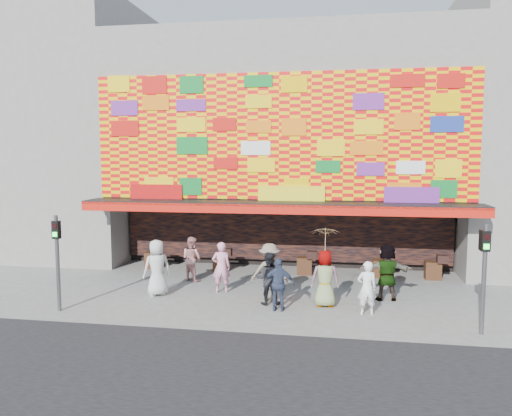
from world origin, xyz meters
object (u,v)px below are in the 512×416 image
(ped_h, at_px, (367,288))
(parasol, at_px, (326,241))
(ped_a, at_px, (157,268))
(ped_c, at_px, (268,278))
(ped_b, at_px, (221,267))
(ped_e, at_px, (279,284))
(ped_d, at_px, (270,272))
(ped_i, at_px, (192,259))
(ped_f, at_px, (387,272))
(signal_left, at_px, (57,252))
(signal_right, at_px, (484,267))
(ped_g, at_px, (325,278))

(ped_h, bearing_deg, parasol, -37.26)
(ped_a, xyz_separation_m, ped_c, (3.92, -0.40, -0.11))
(ped_b, bearing_deg, ped_e, 129.94)
(ped_d, bearing_deg, ped_i, -39.54)
(ped_a, relative_size, ped_f, 1.01)
(signal_left, relative_size, ped_d, 1.56)
(ped_c, bearing_deg, signal_left, 6.49)
(ped_d, height_order, ped_h, ped_d)
(ped_c, bearing_deg, ped_e, 115.50)
(ped_h, height_order, ped_i, ped_i)
(signal_right, relative_size, ped_d, 1.56)
(ped_b, distance_m, ped_f, 5.68)
(ped_d, xyz_separation_m, ped_f, (3.85, 0.71, -0.00))
(ped_f, bearing_deg, ped_i, -18.33)
(ped_f, height_order, ped_h, ped_f)
(ped_a, relative_size, ped_g, 1.06)
(ped_a, distance_m, ped_e, 4.47)
(ped_e, bearing_deg, ped_g, -153.83)
(ped_d, bearing_deg, ped_f, -175.95)
(signal_right, distance_m, ped_d, 6.54)
(ped_h, bearing_deg, ped_d, -28.89)
(ped_c, xyz_separation_m, ped_h, (3.10, -0.55, -0.03))
(ped_b, bearing_deg, ped_a, 8.62)
(ped_c, distance_m, ped_h, 3.15)
(signal_left, xyz_separation_m, ped_c, (6.31, 1.76, -1.00))
(ped_a, distance_m, ped_f, 7.80)
(ped_b, relative_size, parasol, 1.00)
(ped_c, bearing_deg, ped_a, -14.86)
(ped_b, relative_size, ped_c, 1.05)
(ped_a, height_order, ped_i, ped_a)
(ped_e, height_order, ped_h, ped_e)
(ped_a, xyz_separation_m, ped_i, (0.58, 2.20, -0.12))
(ped_c, bearing_deg, ped_g, 172.73)
(signal_left, relative_size, ped_f, 1.56)
(ped_e, bearing_deg, ped_b, -38.14)
(signal_right, height_order, ped_b, signal_right)
(ped_c, xyz_separation_m, ped_d, (-0.01, 0.41, 0.10))
(ped_d, bearing_deg, signal_left, 12.66)
(ped_e, xyz_separation_m, parasol, (1.40, 0.68, 1.29))
(ped_a, xyz_separation_m, ped_b, (2.09, 0.77, -0.07))
(ped_e, relative_size, ped_h, 1.02)
(signal_right, height_order, ped_i, signal_right)
(signal_left, distance_m, ped_a, 3.34)
(signal_right, bearing_deg, ped_c, 163.86)
(ped_b, distance_m, ped_d, 1.98)
(signal_right, distance_m, ped_g, 4.73)
(ped_h, relative_size, parasol, 0.92)
(ped_a, height_order, ped_d, ped_a)
(signal_right, height_order, ped_f, signal_right)
(signal_left, xyz_separation_m, ped_e, (6.74, 1.14, -1.02))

